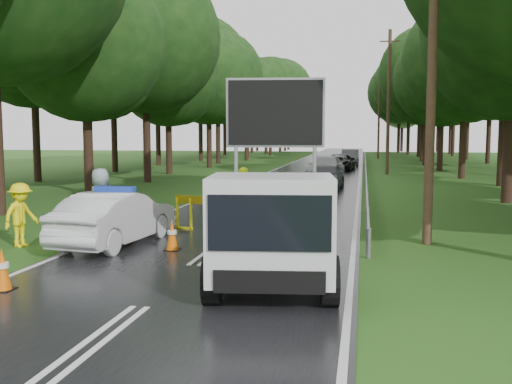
% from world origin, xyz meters
% --- Properties ---
extents(ground, '(160.00, 160.00, 0.00)m').
position_xyz_m(ground, '(0.00, 0.00, 0.00)').
color(ground, '#274A15').
rests_on(ground, ground).
extents(road, '(7.00, 140.00, 0.02)m').
position_xyz_m(road, '(0.00, 30.00, 0.01)').
color(road, black).
rests_on(road, ground).
extents(guardrail, '(0.12, 60.06, 0.70)m').
position_xyz_m(guardrail, '(3.70, 29.67, 0.55)').
color(guardrail, gray).
rests_on(guardrail, ground).
extents(utility_pole_near, '(1.40, 0.24, 10.00)m').
position_xyz_m(utility_pole_near, '(5.20, 2.00, 5.06)').
color(utility_pole_near, '#42291E').
rests_on(utility_pole_near, ground).
extents(utility_pole_mid, '(1.40, 0.24, 10.00)m').
position_xyz_m(utility_pole_mid, '(5.20, 28.00, 5.06)').
color(utility_pole_mid, '#42291E').
rests_on(utility_pole_mid, ground).
extents(utility_pole_far, '(1.40, 0.24, 10.00)m').
position_xyz_m(utility_pole_far, '(5.20, 54.00, 5.06)').
color(utility_pole_far, '#42291E').
rests_on(utility_pole_far, ground).
extents(police_sedan, '(1.87, 4.27, 1.50)m').
position_xyz_m(police_sedan, '(-2.63, 0.39, 0.69)').
color(police_sedan, silver).
rests_on(police_sedan, ground).
extents(work_truck, '(2.77, 5.17, 3.94)m').
position_xyz_m(work_truck, '(1.90, -2.58, 1.07)').
color(work_truck, gray).
rests_on(work_truck, ground).
extents(barrier, '(2.41, 0.72, 1.03)m').
position_xyz_m(barrier, '(-0.74, 2.77, 0.78)').
color(barrier, yellow).
rests_on(barrier, ground).
extents(officer, '(0.77, 0.68, 1.77)m').
position_xyz_m(officer, '(-0.31, 5.00, 0.88)').
color(officer, '#D8F70D').
rests_on(officer, ground).
extents(civilian, '(1.05, 0.90, 1.87)m').
position_xyz_m(civilian, '(1.50, 0.50, 0.93)').
color(civilian, '#1B3DB0').
rests_on(civilian, ground).
extents(bystander_left, '(0.81, 1.15, 1.62)m').
position_xyz_m(bystander_left, '(-4.90, -0.23, 0.81)').
color(bystander_left, '#FFEA0D').
rests_on(bystander_left, ground).
extents(bystander_right, '(1.09, 0.96, 1.87)m').
position_xyz_m(bystander_right, '(-3.80, 1.96, 0.94)').
color(bystander_right, gray).
rests_on(bystander_right, ground).
extents(queue_car_first, '(1.77, 4.06, 1.36)m').
position_xyz_m(queue_car_first, '(1.72, 16.28, 0.68)').
color(queue_car_first, '#45484E').
rests_on(queue_car_first, ground).
extents(queue_car_second, '(2.38, 5.14, 1.45)m').
position_xyz_m(queue_car_second, '(1.27, 22.50, 0.73)').
color(queue_car_second, '#9A9DA2').
rests_on(queue_car_second, ground).
extents(queue_car_third, '(2.53, 4.81, 1.29)m').
position_xyz_m(queue_car_third, '(1.70, 31.34, 0.64)').
color(queue_car_third, black).
rests_on(queue_car_third, ground).
extents(queue_car_fourth, '(1.67, 4.42, 1.44)m').
position_xyz_m(queue_car_fourth, '(2.35, 39.37, 0.72)').
color(queue_car_fourth, '#43464C').
rests_on(queue_car_fourth, ground).
extents(cone_near_left, '(0.38, 0.38, 0.80)m').
position_xyz_m(cone_near_left, '(-2.84, -4.00, 0.39)').
color(cone_near_left, black).
rests_on(cone_near_left, ground).
extents(cone_center, '(0.36, 0.36, 0.77)m').
position_xyz_m(cone_center, '(-1.00, 0.00, 0.37)').
color(cone_center, black).
rests_on(cone_center, ground).
extents(cone_far, '(0.39, 0.39, 0.82)m').
position_xyz_m(cone_far, '(1.40, 5.00, 0.40)').
color(cone_far, black).
rests_on(cone_far, ground).
extents(cone_left_mid, '(0.34, 0.34, 0.72)m').
position_xyz_m(cone_left_mid, '(-3.40, 3.00, 0.35)').
color(cone_left_mid, black).
rests_on(cone_left_mid, ground).
extents(cone_right, '(0.32, 0.32, 0.67)m').
position_xyz_m(cone_right, '(2.40, 3.47, 0.33)').
color(cone_right, black).
rests_on(cone_right, ground).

